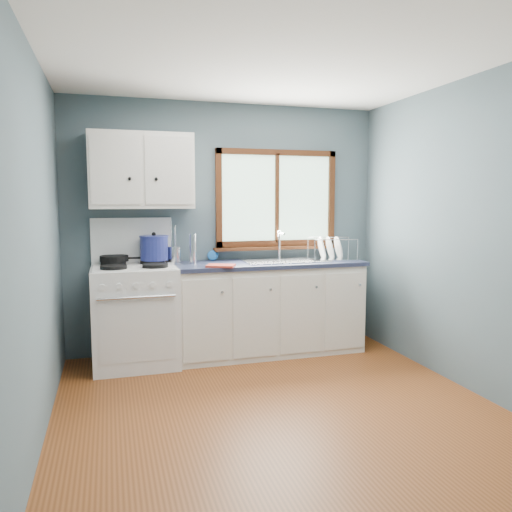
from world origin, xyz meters
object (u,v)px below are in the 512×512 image
object	(u,v)px
gas_range	(135,312)
dish_rack	(331,254)
thermos	(193,249)
stockpot	(154,248)
base_cabinets	(268,312)
sink	(286,267)
utensil_crock	(174,254)
skillet	(114,258)

from	to	relation	value
gas_range	dish_rack	bearing A→B (deg)	-0.04
thermos	dish_rack	world-z (taller)	thermos
stockpot	thermos	xyz separation A→B (m)	(0.36, -0.05, -0.02)
base_cabinets	sink	distance (m)	0.48
base_cabinets	utensil_crock	world-z (taller)	utensil_crock
skillet	thermos	size ratio (longest dim) A/B	1.40
gas_range	stockpot	distance (m)	0.63
skillet	stockpot	distance (m)	0.38
utensil_crock	dish_rack	distance (m)	1.59
sink	dish_rack	bearing A→B (deg)	-2.30
dish_rack	sink	bearing A→B (deg)	-171.60
dish_rack	gas_range	bearing A→B (deg)	-169.34
skillet	utensil_crock	size ratio (longest dim) A/B	0.98
sink	thermos	world-z (taller)	sink
stockpot	dish_rack	bearing A→B (deg)	-4.61
skillet	dish_rack	xyz separation A→B (m)	(2.14, -0.16, -0.00)
sink	thermos	bearing A→B (deg)	175.46
dish_rack	skillet	bearing A→B (deg)	-173.59
utensil_crock	dish_rack	size ratio (longest dim) A/B	0.79
base_cabinets	thermos	world-z (taller)	thermos
utensil_crock	base_cabinets	bearing A→B (deg)	-10.34
base_cabinets	utensil_crock	bearing A→B (deg)	169.66
sink	utensil_crock	size ratio (longest dim) A/B	2.05
gas_range	utensil_crock	distance (m)	0.67
skillet	dish_rack	size ratio (longest dim) A/B	0.78
gas_range	thermos	xyz separation A→B (m)	(0.56, 0.09, 0.57)
base_cabinets	thermos	bearing A→B (deg)	174.41
gas_range	dish_rack	xyz separation A→B (m)	(1.97, -0.00, 0.49)
sink	skillet	bearing A→B (deg)	175.12
sink	stockpot	bearing A→B (deg)	174.52
sink	skillet	size ratio (longest dim) A/B	2.08
stockpot	gas_range	bearing A→B (deg)	-144.39
gas_range	base_cabinets	xyz separation A→B (m)	(1.31, 0.02, -0.08)
utensil_crock	thermos	size ratio (longest dim) A/B	1.42
sink	thermos	xyz separation A→B (m)	(-0.93, 0.07, 0.21)
sink	stockpot	distance (m)	1.31
gas_range	thermos	distance (m)	0.80
utensil_crock	thermos	xyz separation A→B (m)	(0.17, -0.09, 0.06)
sink	utensil_crock	world-z (taller)	utensil_crock
skillet	utensil_crock	xyz separation A→B (m)	(0.56, 0.03, 0.02)
gas_range	stockpot	bearing A→B (deg)	35.61
gas_range	sink	xyz separation A→B (m)	(1.49, 0.02, 0.37)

